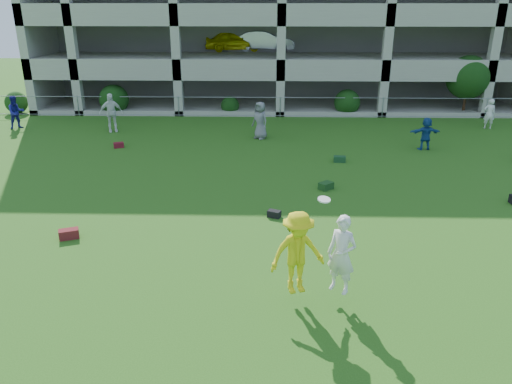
{
  "coord_description": "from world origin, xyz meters",
  "views": [
    {
      "loc": [
        -0.64,
        -10.16,
        6.49
      ],
      "look_at": [
        -0.99,
        3.0,
        1.4
      ],
      "focal_mm": 35.0,
      "sensor_mm": 36.0,
      "label": 1
    }
  ],
  "objects_px": {
    "bystander_c": "(260,120)",
    "bystander_a": "(16,112)",
    "bystander_b": "(111,113)",
    "bystander_d": "(426,134)",
    "parking_garage": "(279,7)",
    "bystander_e": "(489,114)",
    "frisbee_contest": "(308,253)"
  },
  "relations": [
    {
      "from": "bystander_c",
      "to": "frisbee_contest",
      "type": "distance_m",
      "value": 14.51
    },
    {
      "from": "bystander_a",
      "to": "bystander_b",
      "type": "distance_m",
      "value": 5.32
    },
    {
      "from": "bystander_a",
      "to": "bystander_b",
      "type": "relative_size",
      "value": 0.87
    },
    {
      "from": "bystander_a",
      "to": "bystander_b",
      "type": "height_order",
      "value": "bystander_b"
    },
    {
      "from": "bystander_e",
      "to": "frisbee_contest",
      "type": "xyz_separation_m",
      "value": [
        -10.87,
        -16.85,
        0.47
      ]
    },
    {
      "from": "bystander_e",
      "to": "bystander_a",
      "type": "bearing_deg",
      "value": 7.1
    },
    {
      "from": "bystander_c",
      "to": "bystander_d",
      "type": "xyz_separation_m",
      "value": [
        7.64,
        -1.76,
        -0.17
      ]
    },
    {
      "from": "bystander_c",
      "to": "bystander_e",
      "type": "height_order",
      "value": "bystander_c"
    },
    {
      "from": "bystander_a",
      "to": "parking_garage",
      "type": "bearing_deg",
      "value": 0.43
    },
    {
      "from": "frisbee_contest",
      "to": "parking_garage",
      "type": "relative_size",
      "value": 0.08
    },
    {
      "from": "bystander_a",
      "to": "parking_garage",
      "type": "height_order",
      "value": "parking_garage"
    },
    {
      "from": "bystander_c",
      "to": "parking_garage",
      "type": "height_order",
      "value": "parking_garage"
    },
    {
      "from": "bystander_c",
      "to": "bystander_a",
      "type": "bearing_deg",
      "value": -146.23
    },
    {
      "from": "bystander_a",
      "to": "bystander_d",
      "type": "relative_size",
      "value": 1.16
    },
    {
      "from": "bystander_b",
      "to": "bystander_e",
      "type": "distance_m",
      "value": 20.02
    },
    {
      "from": "bystander_a",
      "to": "frisbee_contest",
      "type": "height_order",
      "value": "frisbee_contest"
    },
    {
      "from": "bystander_c",
      "to": "bystander_d",
      "type": "bearing_deg",
      "value": 28.44
    },
    {
      "from": "bystander_b",
      "to": "bystander_d",
      "type": "bearing_deg",
      "value": -31.39
    },
    {
      "from": "bystander_a",
      "to": "bystander_c",
      "type": "relative_size",
      "value": 0.95
    },
    {
      "from": "bystander_a",
      "to": "bystander_c",
      "type": "height_order",
      "value": "bystander_c"
    },
    {
      "from": "bystander_a",
      "to": "bystander_d",
      "type": "height_order",
      "value": "bystander_a"
    },
    {
      "from": "bystander_c",
      "to": "bystander_e",
      "type": "relative_size",
      "value": 1.15
    },
    {
      "from": "bystander_d",
      "to": "bystander_e",
      "type": "height_order",
      "value": "bystander_e"
    },
    {
      "from": "parking_garage",
      "to": "bystander_c",
      "type": "bearing_deg",
      "value": -94.51
    },
    {
      "from": "bystander_b",
      "to": "parking_garage",
      "type": "height_order",
      "value": "parking_garage"
    },
    {
      "from": "bystander_b",
      "to": "bystander_c",
      "type": "distance_m",
      "value": 7.88
    },
    {
      "from": "bystander_b",
      "to": "parking_garage",
      "type": "distance_m",
      "value": 16.07
    },
    {
      "from": "bystander_b",
      "to": "bystander_c",
      "type": "xyz_separation_m",
      "value": [
        7.78,
        -1.19,
        -0.08
      ]
    },
    {
      "from": "bystander_d",
      "to": "bystander_b",
      "type": "bearing_deg",
      "value": -15.99
    },
    {
      "from": "bystander_b",
      "to": "frisbee_contest",
      "type": "relative_size",
      "value": 0.85
    },
    {
      "from": "bystander_c",
      "to": "bystander_e",
      "type": "bearing_deg",
      "value": 52.57
    },
    {
      "from": "bystander_b",
      "to": "parking_garage",
      "type": "xyz_separation_m",
      "value": [
        8.86,
        12.43,
        5.01
      ]
    }
  ]
}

